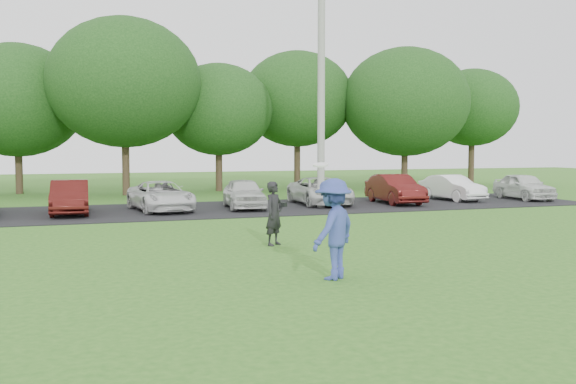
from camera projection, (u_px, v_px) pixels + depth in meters
name	position (u px, v px, depth m)	size (l,w,h in m)	color
ground	(351.00, 275.00, 11.84)	(100.00, 100.00, 0.00)	#2C651C
parking_lot	(203.00, 209.00, 24.06)	(32.00, 6.50, 0.03)	black
utility_pole	(321.00, 74.00, 24.39)	(0.28, 0.28, 10.24)	#9D9D98
frisbee_player	(333.00, 229.00, 11.38)	(1.33, 1.23, 2.09)	#354496
camera_bystander	(274.00, 213.00, 15.32)	(0.67, 0.64, 1.53)	black
parked_cars	(191.00, 194.00, 23.88)	(30.27, 4.47, 1.24)	white
tree_row	(192.00, 98.00, 33.40)	(42.39, 9.85, 8.64)	#38281C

